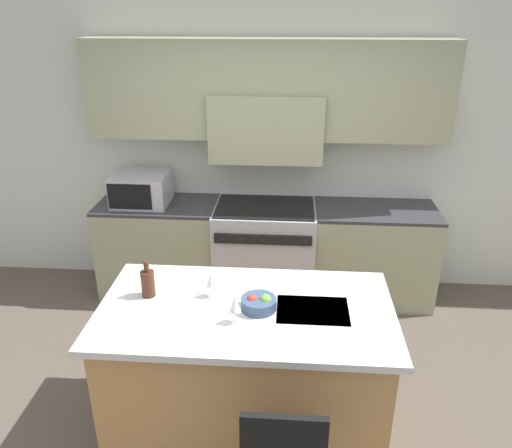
% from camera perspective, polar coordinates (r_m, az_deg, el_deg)
% --- Properties ---
extents(ground_plane, '(10.00, 10.00, 0.00)m').
position_cam_1_polar(ground_plane, '(3.70, -0.73, -22.04)').
color(ground_plane, brown).
extents(back_cabinetry, '(10.00, 0.46, 2.70)m').
position_cam_1_polar(back_cabinetry, '(4.71, 1.29, 10.61)').
color(back_cabinetry, silver).
rests_on(back_cabinetry, ground_plane).
extents(back_counter, '(3.19, 0.62, 0.93)m').
position_cam_1_polar(back_counter, '(4.86, 1.01, -3.05)').
color(back_counter, gray).
rests_on(back_counter, ground_plane).
extents(range_stove, '(0.94, 0.70, 0.93)m').
position_cam_1_polar(range_stove, '(4.83, 1.00, -3.13)').
color(range_stove, '#B7B7BC').
rests_on(range_stove, ground_plane).
extents(microwave, '(0.51, 0.44, 0.29)m').
position_cam_1_polar(microwave, '(4.81, -12.98, 3.95)').
color(microwave, '#B7B7BC').
rests_on(microwave, back_counter).
extents(kitchen_island, '(1.83, 1.00, 0.94)m').
position_cam_1_polar(kitchen_island, '(3.40, -1.10, -16.11)').
color(kitchen_island, '#B7844C').
rests_on(kitchen_island, ground_plane).
extents(wine_bottle, '(0.09, 0.09, 0.25)m').
position_cam_1_polar(wine_bottle, '(3.26, -12.26, -6.57)').
color(wine_bottle, '#422314').
rests_on(wine_bottle, kitchen_island).
extents(wine_glass_near, '(0.07, 0.07, 0.18)m').
position_cam_1_polar(wine_glass_near, '(2.92, -2.40, -9.20)').
color(wine_glass_near, white).
rests_on(wine_glass_near, kitchen_island).
extents(wine_glass_far, '(0.07, 0.07, 0.18)m').
position_cam_1_polar(wine_glass_far, '(3.18, -5.09, -6.34)').
color(wine_glass_far, white).
rests_on(wine_glass_far, kitchen_island).
extents(fruit_bowl, '(0.22, 0.22, 0.10)m').
position_cam_1_polar(fruit_bowl, '(3.08, 0.35, -9.02)').
color(fruit_bowl, '#384C6B').
rests_on(fruit_bowl, kitchen_island).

